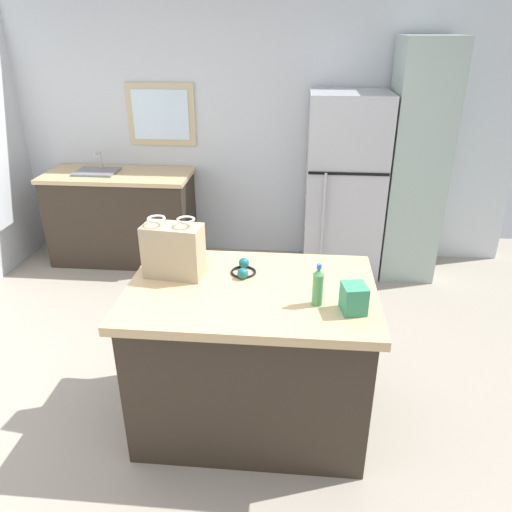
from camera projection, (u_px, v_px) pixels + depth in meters
name	position (u px, v px, depth m)	size (l,w,h in m)	color
ground	(227.00, 413.00, 3.10)	(6.17, 6.17, 0.00)	#9E9384
back_wall	(259.00, 131.00, 4.87)	(5.00, 0.13, 2.55)	silver
kitchen_island	(251.00, 355.00, 2.88)	(1.37, 0.93, 0.92)	#33281E
refrigerator	(344.00, 186.00, 4.63)	(0.72, 0.66, 1.71)	#B7B7BC
tall_cabinet	(415.00, 164.00, 4.48)	(0.50, 0.59, 2.16)	#9EB2A8
sink_counter	(122.00, 216.00, 4.99)	(1.44, 0.64, 1.11)	#33281E
shopping_bag	(173.00, 250.00, 2.76)	(0.35, 0.21, 0.35)	tan
small_box	(354.00, 298.00, 2.43)	(0.12, 0.13, 0.15)	#388E66
bottle	(318.00, 287.00, 2.48)	(0.06, 0.06, 0.23)	#4C9956
ear_defenders	(243.00, 270.00, 2.83)	(0.16, 0.20, 0.06)	black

